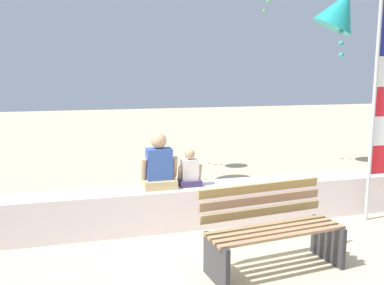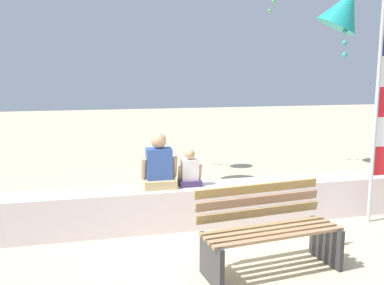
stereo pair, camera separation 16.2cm
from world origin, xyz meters
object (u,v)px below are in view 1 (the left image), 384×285
object	(u,v)px
flag_banner	(384,95)
kite_teal	(341,10)
park_bench	(271,231)
person_adult	(159,167)
person_child	(190,171)

from	to	relation	value
flag_banner	kite_teal	size ratio (longest dim) A/B	2.67
park_bench	flag_banner	xyz separation A→B (m)	(2.13, 1.02, 1.37)
park_bench	person_adult	size ratio (longest dim) A/B	2.09
park_bench	flag_banner	size ratio (longest dim) A/B	0.50
park_bench	flag_banner	world-z (taller)	flag_banner
park_bench	person_adult	distance (m)	1.82
person_adult	person_child	bearing A→B (deg)	0.04
flag_banner	kite_teal	distance (m)	1.73
flag_banner	person_child	bearing A→B (deg)	169.58
park_bench	person_child	world-z (taller)	person_child
person_adult	person_child	world-z (taller)	person_adult
park_bench	person_child	size ratio (longest dim) A/B	3.06
person_child	kite_teal	bearing A→B (deg)	14.25
park_bench	person_child	xyz separation A→B (m)	(-0.51, 1.50, 0.34)
park_bench	kite_teal	size ratio (longest dim) A/B	1.33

